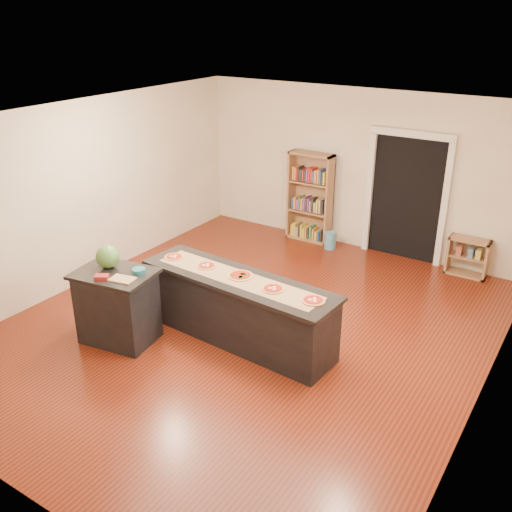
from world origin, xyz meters
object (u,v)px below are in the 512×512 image
Objects in this scene: bookshelf at (310,197)px; waste_bin at (330,241)px; kitchen_island at (238,309)px; low_shelf at (468,257)px; side_counter at (118,306)px; watermelon at (108,257)px.

waste_bin is at bearing -18.99° from bookshelf.
bookshelf is 0.88m from waste_bin.
kitchen_island reaches higher than low_shelf.
side_counter is 1.55× the size of low_shelf.
side_counter reaches higher than low_shelf.
watermelon is (-3.47, -4.38, 0.80)m from low_shelf.
watermelon is (-0.16, 0.07, 0.63)m from side_counter.
watermelon is at bearing -148.11° from kitchen_island.
side_counter is at bearing -126.68° from low_shelf.
bookshelf is at bearing 75.73° from side_counter.
side_counter is 0.60× the size of bookshelf.
low_shelf is at bearing 64.88° from kitchen_island.
low_shelf is 5.65m from watermelon.
kitchen_island is 2.76× the size of side_counter.
bookshelf is 2.59× the size of low_shelf.
bookshelf reaches higher than waste_bin.
bookshelf is at bearing 107.64° from kitchen_island.
bookshelf is 5.51× the size of watermelon.
kitchen_island is 4.13m from low_shelf.
low_shelf is (2.01, 3.61, -0.13)m from kitchen_island.
watermelon is (-0.59, -4.37, 0.30)m from bookshelf.
side_counter is 4.38m from waste_bin.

